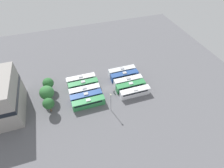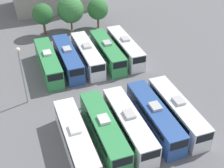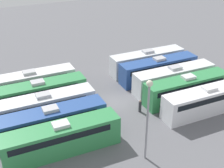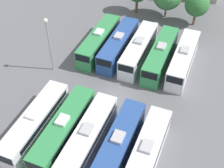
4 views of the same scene
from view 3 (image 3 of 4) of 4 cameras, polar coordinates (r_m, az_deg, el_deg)
name	(u,v)px [view 3 (image 3 of 4)]	position (r m, az deg, el deg)	size (l,w,h in m)	color
ground_plane	(114,102)	(40.13, 0.40, -3.40)	(115.74, 115.74, 0.00)	slate
bus_0	(207,100)	(39.08, 17.04, -2.78)	(2.54, 11.81, 3.45)	white
bus_1	(187,88)	(41.11, 13.51, -0.71)	(2.54, 11.81, 3.45)	#338C4C
bus_2	(174,78)	(43.34, 11.24, 1.07)	(2.54, 11.81, 3.45)	silver
bus_3	(158,69)	(45.77, 8.47, 2.78)	(2.54, 11.81, 3.45)	#284C93
bus_4	(147,61)	(48.21, 6.46, 4.22)	(2.54, 11.81, 3.45)	silver
bus_5	(61,138)	(31.59, -9.23, -9.69)	(2.54, 11.81, 3.45)	#338C4C
bus_6	(51,122)	(34.10, -11.05, -6.77)	(2.54, 11.81, 3.45)	#284C93
bus_7	(44,107)	(36.79, -12.34, -4.14)	(2.54, 11.81, 3.45)	silver
bus_8	(39,94)	(39.73, -13.28, -1.73)	(2.54, 11.81, 3.45)	#338C4C
bus_9	(30,83)	(42.59, -14.73, 0.16)	(2.54, 11.81, 3.45)	silver
worker_person	(140,106)	(38.03, 5.14, -4.10)	(0.36, 0.36, 1.63)	#333338
light_pole	(148,108)	(28.32, 6.61, -4.43)	(0.60, 0.60, 8.54)	gray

